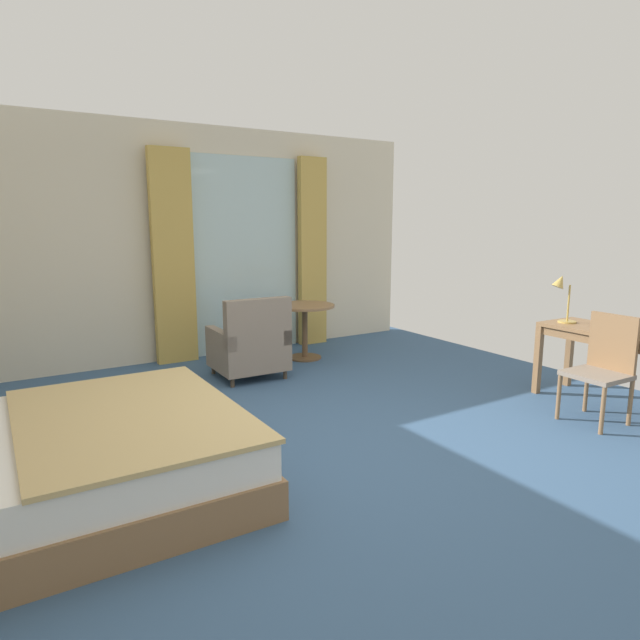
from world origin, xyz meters
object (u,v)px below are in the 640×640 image
Objects in this scene: armchair_by_window at (250,346)px; desk_lamp at (562,291)px; bed at (64,460)px; writing_desk at (624,341)px; desk_chair at (603,364)px; round_cafe_table at (305,318)px.

desk_lamp is at bearing -42.43° from armchair_by_window.
bed reaches higher than writing_desk.
bed is 4.21m from desk_chair.
writing_desk is at bearing -48.03° from armchair_by_window.
armchair_by_window is (-2.00, 2.78, -0.15)m from desk_chair.
desk_lamp reaches higher than armchair_by_window.
bed is 2.24× the size of desk_chair.
armchair_by_window is at bearing 125.66° from desk_chair.
desk_chair is 0.90m from desk_lamp.
desk_chair reaches higher than armchair_by_window.
bed reaches higher than round_cafe_table.
desk_lamp reaches higher than round_cafe_table.
armchair_by_window is at bearing -156.10° from round_cafe_table.
writing_desk is 1.61× the size of armchair_by_window.
desk_lamp is (0.33, 0.66, 0.53)m from desk_chair.
writing_desk is 3.46m from round_cafe_table.
desk_chair is at bearing -71.57° from round_cafe_table.
bed is 2.80m from armchair_by_window.
desk_lamp is 3.22m from armchair_by_window.
desk_chair is 3.37m from round_cafe_table.
armchair_by_window reaches higher than round_cafe_table.
writing_desk reaches higher than round_cafe_table.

